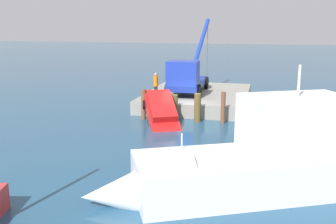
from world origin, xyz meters
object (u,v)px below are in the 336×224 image
moored_yacht (244,175)px  crane_truck (187,76)px  salvaged_car (162,113)px  dock_worker (156,84)px

moored_yacht → crane_truck: bearing=-161.4°
crane_truck → salvaged_car: 6.31m
dock_worker → moored_yacht: moored_yacht is taller
dock_worker → crane_truck: bearing=128.3°
dock_worker → moored_yacht: (13.89, 7.32, -1.15)m
crane_truck → dock_worker: size_ratio=6.30×
crane_truck → salvaged_car: size_ratio=2.37×
dock_worker → salvaged_car: size_ratio=0.38×
moored_yacht → salvaged_car: bearing=-148.9°
dock_worker → moored_yacht: bearing=27.8°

